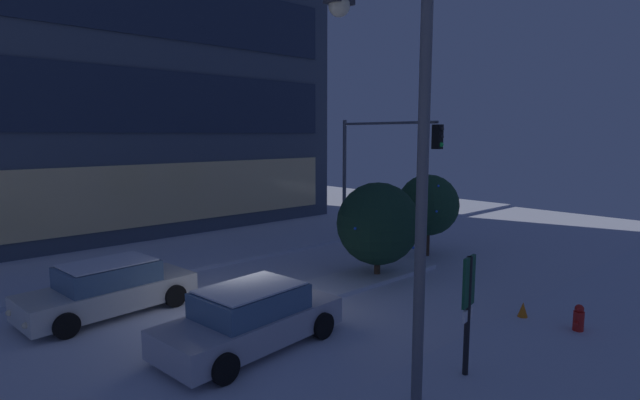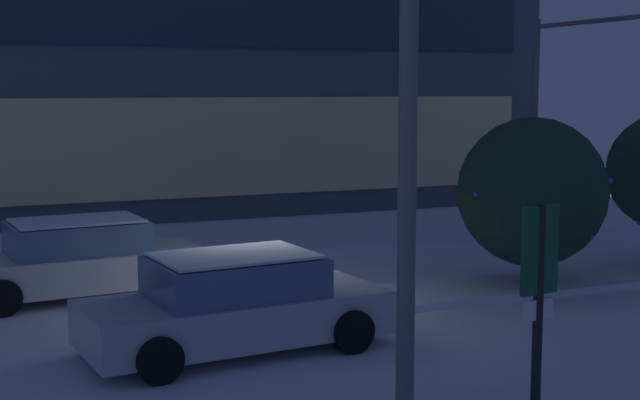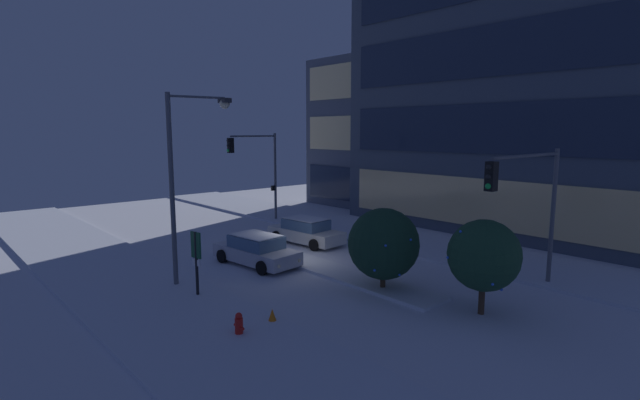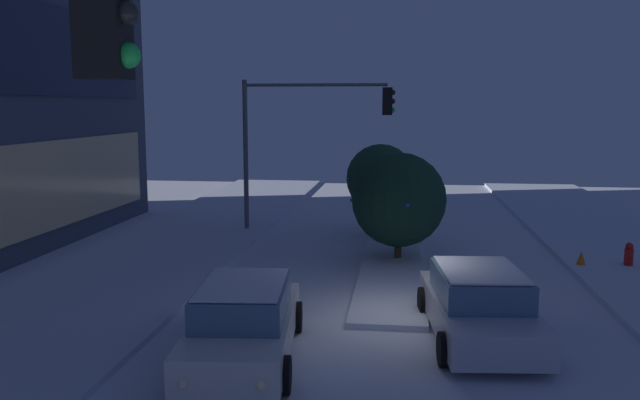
# 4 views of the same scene
# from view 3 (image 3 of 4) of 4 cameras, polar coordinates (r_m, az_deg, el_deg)

# --- Properties ---
(ground) EXTENTS (52.00, 52.00, 0.00)m
(ground) POSITION_cam_3_polar(r_m,az_deg,el_deg) (23.61, -2.99, -7.52)
(ground) COLOR silver
(curb_strip_near) EXTENTS (52.00, 5.20, 0.14)m
(curb_strip_near) POSITION_cam_3_polar(r_m,az_deg,el_deg) (19.94, -20.61, -10.89)
(curb_strip_near) COLOR silver
(curb_strip_near) RESTS_ON ground
(curb_strip_far) EXTENTS (52.00, 5.20, 0.14)m
(curb_strip_far) POSITION_cam_3_polar(r_m,az_deg,el_deg) (28.84, 8.91, -4.53)
(curb_strip_far) COLOR silver
(curb_strip_far) RESTS_ON ground
(median_strip) EXTENTS (9.00, 1.80, 0.14)m
(median_strip) POSITION_cam_3_polar(r_m,az_deg,el_deg) (21.02, 3.95, -9.36)
(median_strip) COLOR silver
(median_strip) RESTS_ON ground
(office_tower_main) EXTENTS (21.52, 11.95, 26.46)m
(office_tower_main) POSITION_cam_3_polar(r_m,az_deg,el_deg) (35.37, 24.51, 18.69)
(office_tower_main) COLOR #424C5B
(office_tower_main) RESTS_ON ground
(office_tower_secondary) EXTENTS (12.75, 11.97, 12.64)m
(office_tower_secondary) POSITION_cam_3_polar(r_m,az_deg,el_deg) (42.40, 10.16, 8.06)
(office_tower_secondary) COLOR #4C5466
(office_tower_secondary) RESTS_ON ground
(car_near) EXTENTS (4.82, 2.46, 1.49)m
(car_near) POSITION_cam_3_polar(r_m,az_deg,el_deg) (23.14, -7.77, -6.10)
(car_near) COLOR #B7B7C1
(car_near) RESTS_ON ground
(car_far) EXTENTS (4.87, 2.38, 1.49)m
(car_far) POSITION_cam_3_polar(r_m,az_deg,el_deg) (27.15, -1.74, -3.86)
(car_far) COLOR silver
(car_far) RESTS_ON ground
(traffic_light_corner_far_left) EXTENTS (0.32, 4.03, 6.34)m
(traffic_light_corner_far_left) POSITION_cam_3_polar(r_m,az_deg,el_deg) (33.02, -7.57, 4.57)
(traffic_light_corner_far_left) COLOR #565960
(traffic_light_corner_far_left) RESTS_ON ground
(traffic_light_corner_far_right) EXTENTS (0.32, 5.71, 5.77)m
(traffic_light_corner_far_right) POSITION_cam_3_polar(r_m,az_deg,el_deg) (19.48, 24.18, 0.71)
(traffic_light_corner_far_right) COLOR #565960
(traffic_light_corner_far_right) RESTS_ON ground
(street_lamp_arched) EXTENTS (0.72, 2.69, 8.01)m
(street_lamp_arched) POSITION_cam_3_polar(r_m,az_deg,el_deg) (20.03, -15.84, 4.38)
(street_lamp_arched) COLOR #565960
(street_lamp_arched) RESTS_ON ground
(fire_hydrant) EXTENTS (0.48, 0.26, 0.82)m
(fire_hydrant) POSITION_cam_3_polar(r_m,az_deg,el_deg) (15.48, -9.87, -14.86)
(fire_hydrant) COLOR red
(fire_hydrant) RESTS_ON ground
(parking_info_sign) EXTENTS (0.55, 0.16, 2.64)m
(parking_info_sign) POSITION_cam_3_polar(r_m,az_deg,el_deg) (18.83, -14.87, -6.65)
(parking_info_sign) COLOR black
(parking_info_sign) RESTS_ON ground
(decorated_tree_median) EXTENTS (2.54, 2.54, 3.43)m
(decorated_tree_median) POSITION_cam_3_polar(r_m,az_deg,el_deg) (17.49, 19.38, -6.40)
(decorated_tree_median) COLOR #473323
(decorated_tree_median) RESTS_ON ground
(decorated_tree_left_of_median) EXTENTS (2.95, 2.94, 3.41)m
(decorated_tree_left_of_median) POSITION_cam_3_polar(r_m,az_deg,el_deg) (19.16, 7.76, -5.32)
(decorated_tree_left_of_median) COLOR #473323
(decorated_tree_left_of_median) RESTS_ON ground
(construction_cone) EXTENTS (0.36, 0.36, 0.55)m
(construction_cone) POSITION_cam_3_polar(r_m,az_deg,el_deg) (16.32, -5.84, -13.98)
(construction_cone) COLOR orange
(construction_cone) RESTS_ON ground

